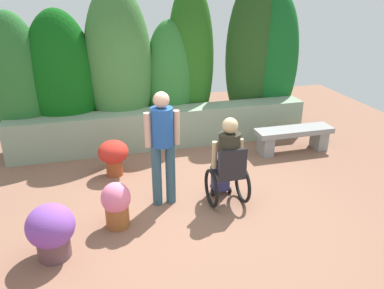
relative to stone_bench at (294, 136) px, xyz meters
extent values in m
plane|color=brown|center=(-2.33, -1.30, -0.31)|extent=(11.33, 11.33, 0.00)
cube|color=gray|center=(-2.33, 0.89, 0.07)|extent=(5.72, 0.48, 0.75)
ellipsoid|color=#29682C|center=(-4.89, 1.34, 0.98)|extent=(1.10, 0.77, 2.57)
ellipsoid|color=#0E5312|center=(-4.11, 1.35, 0.99)|extent=(1.26, 0.88, 2.59)
ellipsoid|color=#3E7637|center=(-3.06, 1.35, 1.20)|extent=(1.26, 0.88, 3.02)
ellipsoid|color=#2D722E|center=(-2.07, 1.40, 0.86)|extent=(0.96, 0.68, 2.34)
ellipsoid|color=#245F19|center=(-1.62, 1.47, 1.22)|extent=(0.94, 0.66, 3.06)
ellipsoid|color=#23481B|center=(-0.29, 1.52, 1.25)|extent=(1.13, 0.79, 3.12)
ellipsoid|color=#135B21|center=(0.18, 1.46, 1.13)|extent=(1.10, 0.77, 2.87)
cube|color=gray|center=(-0.56, 0.00, -0.13)|extent=(0.20, 0.34, 0.36)
cube|color=gray|center=(0.56, 0.00, -0.13)|extent=(0.20, 0.34, 0.36)
cube|color=gray|center=(0.00, 0.00, 0.11)|extent=(1.49, 0.40, 0.10)
cube|color=black|center=(-1.84, -1.43, 0.19)|extent=(0.40, 0.40, 0.06)
cube|color=black|center=(-1.84, -1.61, 0.42)|extent=(0.40, 0.04, 0.40)
cube|color=black|center=(-1.84, -1.11, -0.21)|extent=(0.28, 0.12, 0.03)
torus|color=black|center=(-2.08, -1.43, -0.03)|extent=(0.05, 0.56, 0.56)
torus|color=black|center=(-1.60, -1.43, -0.03)|extent=(0.05, 0.56, 0.56)
cylinder|color=black|center=(-1.98, -1.18, -0.26)|extent=(0.03, 0.10, 0.10)
cylinder|color=black|center=(-1.70, -1.18, -0.26)|extent=(0.03, 0.10, 0.10)
cube|color=#3D3A77|center=(-1.84, -1.33, 0.30)|extent=(0.30, 0.40, 0.16)
cube|color=#3D3A77|center=(-1.84, -1.13, -0.04)|extent=(0.26, 0.14, 0.43)
cylinder|color=#2A291D|center=(-1.84, -1.45, 0.55)|extent=(0.30, 0.30, 0.50)
cylinder|color=tan|center=(-2.03, -1.39, 0.47)|extent=(0.08, 0.08, 0.40)
cylinder|color=tan|center=(-1.65, -1.39, 0.47)|extent=(0.08, 0.08, 0.40)
sphere|color=tan|center=(-1.84, -1.45, 0.91)|extent=(0.22, 0.22, 0.22)
cylinder|color=#315263|center=(-2.82, -1.19, 0.15)|extent=(0.14, 0.14, 0.92)
cylinder|color=#315263|center=(-2.62, -1.19, 0.15)|extent=(0.14, 0.14, 0.92)
cylinder|color=#22509D|center=(-2.72, -1.19, 0.88)|extent=(0.30, 0.30, 0.54)
cylinder|color=tan|center=(-2.92, -1.19, 0.86)|extent=(0.09, 0.09, 0.49)
cylinder|color=tan|center=(-2.52, -1.19, 0.86)|extent=(0.09, 0.09, 0.49)
sphere|color=tan|center=(-2.72, -1.19, 1.26)|extent=(0.22, 0.22, 0.22)
cylinder|color=brown|center=(-4.21, -2.02, -0.17)|extent=(0.38, 0.38, 0.29)
ellipsoid|color=#163B0A|center=(-4.21, -2.02, 0.04)|extent=(0.42, 0.42, 0.18)
ellipsoid|color=purple|center=(-4.21, -2.02, 0.12)|extent=(0.56, 0.56, 0.51)
cylinder|color=#9A4623|center=(-3.36, -0.11, -0.15)|extent=(0.27, 0.27, 0.32)
ellipsoid|color=#205114|center=(-3.36, -0.11, 0.06)|extent=(0.30, 0.30, 0.13)
ellipsoid|color=red|center=(-3.36, -0.11, 0.11)|extent=(0.50, 0.50, 0.38)
cylinder|color=#975528|center=(-3.43, -1.60, -0.15)|extent=(0.31, 0.31, 0.31)
ellipsoid|color=#355923|center=(-3.43, -1.60, 0.06)|extent=(0.34, 0.34, 0.15)
ellipsoid|color=pink|center=(-3.43, -1.60, 0.12)|extent=(0.38, 0.38, 0.42)
camera|label=1|loc=(-3.58, -5.96, 2.71)|focal=35.73mm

